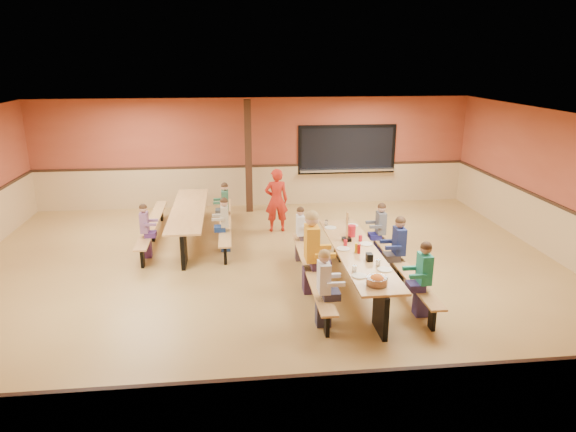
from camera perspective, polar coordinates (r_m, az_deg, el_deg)
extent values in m
plane|color=olive|center=(9.99, -2.14, -6.59)|extent=(12.00, 12.00, 0.00)
cube|color=#99442C|center=(14.36, -3.71, 7.03)|extent=(12.00, 0.04, 3.00)
cube|color=#99442C|center=(4.88, 2.17, -14.07)|extent=(12.00, 0.04, 3.00)
cube|color=#99442C|center=(11.56, 28.97, 2.39)|extent=(0.04, 10.00, 3.00)
cube|color=white|center=(9.20, -2.35, 10.77)|extent=(12.00, 10.00, 0.04)
cube|color=black|center=(14.67, 6.58, 7.37)|extent=(2.60, 0.06, 1.20)
cube|color=silver|center=(14.69, 6.58, 5.12)|extent=(2.70, 0.28, 0.06)
cube|color=black|center=(13.76, -4.42, 6.57)|extent=(0.18, 0.18, 3.00)
cube|color=tan|center=(9.24, 7.70, -3.95)|extent=(0.75, 3.60, 0.04)
cube|color=black|center=(8.03, 10.25, -10.37)|extent=(0.08, 0.60, 0.70)
cube|color=black|center=(10.78, 5.67, -2.83)|extent=(0.08, 0.60, 0.70)
cube|color=tan|center=(9.19, 2.60, -5.86)|extent=(0.26, 3.60, 0.04)
cube|color=black|center=(9.28, 2.58, -7.13)|extent=(0.06, 0.18, 0.41)
cube|color=tan|center=(9.57, 12.45, -5.30)|extent=(0.26, 3.60, 0.04)
cube|color=black|center=(9.66, 12.37, -6.53)|extent=(0.06, 0.18, 0.41)
cube|color=tan|center=(11.88, -11.00, 0.72)|extent=(0.75, 3.60, 0.04)
cube|color=black|center=(10.54, -11.51, -3.60)|extent=(0.08, 0.60, 0.70)
cube|color=black|center=(13.47, -10.43, 1.07)|extent=(0.08, 0.60, 0.70)
cube|color=tan|center=(12.07, -14.83, -0.73)|extent=(0.26, 3.60, 0.04)
cube|color=black|center=(12.14, -14.75, -1.74)|extent=(0.06, 0.18, 0.41)
cube|color=tan|center=(11.93, -6.97, -0.48)|extent=(0.26, 3.60, 0.04)
cube|color=black|center=(12.00, -6.93, -1.50)|extent=(0.06, 0.18, 0.41)
imported|color=red|center=(12.25, -1.30, 1.77)|extent=(0.57, 0.38, 1.54)
cylinder|color=red|center=(9.90, 7.08, -1.65)|extent=(0.16, 0.16, 0.22)
cube|color=black|center=(8.79, 9.02, -4.54)|extent=(0.10, 0.14, 0.13)
cylinder|color=yellow|center=(9.12, 7.59, -3.53)|extent=(0.06, 0.06, 0.17)
cylinder|color=#B2140F|center=(9.08, 7.89, -3.64)|extent=(0.06, 0.06, 0.17)
cube|color=black|center=(9.68, 6.53, -2.58)|extent=(0.16, 0.16, 0.06)
cube|color=tan|center=(9.59, 6.58, -1.01)|extent=(0.02, 0.09, 0.50)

